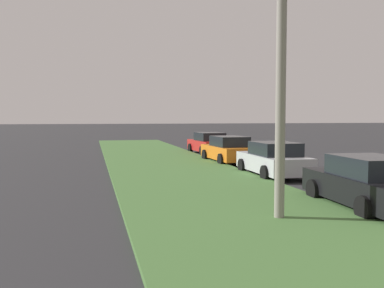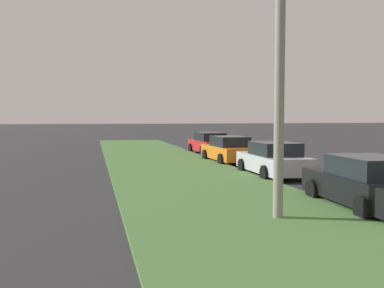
# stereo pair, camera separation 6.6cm
# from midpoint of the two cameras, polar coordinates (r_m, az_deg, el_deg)

# --- Properties ---
(grass_median) EXTENTS (60.00, 6.00, 0.12)m
(grass_median) POSITION_cam_midpoint_polar(r_m,az_deg,el_deg) (14.99, 1.24, -5.87)
(grass_median) COLOR #477238
(grass_median) RESTS_ON ground
(parked_car_black) EXTENTS (4.39, 2.19, 1.47)m
(parked_car_black) POSITION_cam_midpoint_polar(r_m,az_deg,el_deg) (12.72, 22.25, -4.87)
(parked_car_black) COLOR black
(parked_car_black) RESTS_ON ground
(parked_car_silver) EXTENTS (4.31, 2.04, 1.47)m
(parked_car_silver) POSITION_cam_midpoint_polar(r_m,az_deg,el_deg) (18.53, 10.69, -2.06)
(parked_car_silver) COLOR #B2B5BA
(parked_car_silver) RESTS_ON ground
(parked_car_orange) EXTENTS (4.39, 2.19, 1.47)m
(parked_car_orange) POSITION_cam_midpoint_polar(r_m,az_deg,el_deg) (23.66, 4.79, -0.77)
(parked_car_orange) COLOR orange
(parked_car_orange) RESTS_ON ground
(parked_car_red) EXTENTS (4.40, 2.22, 1.47)m
(parked_car_red) POSITION_cam_midpoint_polar(r_m,az_deg,el_deg) (29.17, 2.19, 0.07)
(parked_car_red) COLOR red
(parked_car_red) RESTS_ON ground
(streetlight) EXTENTS (0.48, 2.88, 7.50)m
(streetlight) POSITION_cam_midpoint_polar(r_m,az_deg,el_deg) (10.71, 13.37, 13.49)
(streetlight) COLOR gray
(streetlight) RESTS_ON ground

